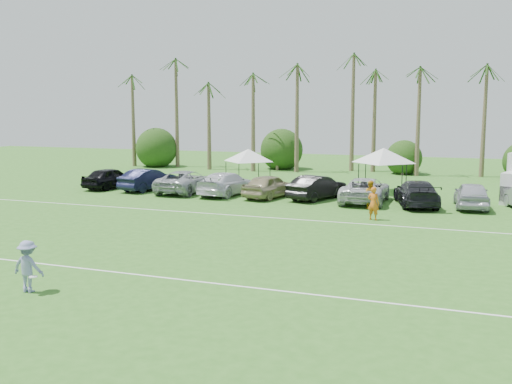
% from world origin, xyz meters
% --- Properties ---
extents(ground, '(120.00, 120.00, 0.00)m').
position_xyz_m(ground, '(0.00, 0.00, 0.00)').
color(ground, '#30671E').
rests_on(ground, ground).
extents(field_lines, '(80.00, 12.10, 0.01)m').
position_xyz_m(field_lines, '(0.00, 8.00, 0.01)').
color(field_lines, white).
rests_on(field_lines, ground).
extents(palm_tree_0, '(2.40, 2.40, 8.90)m').
position_xyz_m(palm_tree_0, '(-22.00, 38.00, 7.48)').
color(palm_tree_0, brown).
rests_on(palm_tree_0, ground).
extents(palm_tree_1, '(2.40, 2.40, 9.90)m').
position_xyz_m(palm_tree_1, '(-17.00, 38.00, 8.35)').
color(palm_tree_1, brown).
rests_on(palm_tree_1, ground).
extents(palm_tree_2, '(2.40, 2.40, 10.90)m').
position_xyz_m(palm_tree_2, '(-12.00, 38.00, 9.21)').
color(palm_tree_2, brown).
rests_on(palm_tree_2, ground).
extents(palm_tree_3, '(2.40, 2.40, 11.90)m').
position_xyz_m(palm_tree_3, '(-8.00, 38.00, 10.06)').
color(palm_tree_3, brown).
rests_on(palm_tree_3, ground).
extents(palm_tree_4, '(2.40, 2.40, 8.90)m').
position_xyz_m(palm_tree_4, '(-4.00, 38.00, 7.48)').
color(palm_tree_4, brown).
rests_on(palm_tree_4, ground).
extents(palm_tree_5, '(2.40, 2.40, 9.90)m').
position_xyz_m(palm_tree_5, '(0.00, 38.00, 8.35)').
color(palm_tree_5, brown).
rests_on(palm_tree_5, ground).
extents(palm_tree_6, '(2.40, 2.40, 10.90)m').
position_xyz_m(palm_tree_6, '(4.00, 38.00, 9.21)').
color(palm_tree_6, brown).
rests_on(palm_tree_6, ground).
extents(palm_tree_7, '(2.40, 2.40, 11.90)m').
position_xyz_m(palm_tree_7, '(8.00, 38.00, 10.06)').
color(palm_tree_7, brown).
rests_on(palm_tree_7, ground).
extents(palm_tree_8, '(2.40, 2.40, 8.90)m').
position_xyz_m(palm_tree_8, '(13.00, 38.00, 7.48)').
color(palm_tree_8, brown).
rests_on(palm_tree_8, ground).
extents(bush_tree_0, '(4.00, 4.00, 4.00)m').
position_xyz_m(bush_tree_0, '(-19.00, 39.00, 1.80)').
color(bush_tree_0, brown).
rests_on(bush_tree_0, ground).
extents(bush_tree_1, '(4.00, 4.00, 4.00)m').
position_xyz_m(bush_tree_1, '(-6.00, 39.00, 1.80)').
color(bush_tree_1, brown).
rests_on(bush_tree_1, ground).
extents(bush_tree_2, '(4.00, 4.00, 4.00)m').
position_xyz_m(bush_tree_2, '(6.00, 39.00, 1.80)').
color(bush_tree_2, brown).
rests_on(bush_tree_2, ground).
extents(sideline_player_a, '(0.75, 0.59, 1.80)m').
position_xyz_m(sideline_player_a, '(6.82, 15.31, 0.90)').
color(sideline_player_a, orange).
rests_on(sideline_player_a, ground).
extents(sideline_player_b, '(0.88, 0.72, 1.70)m').
position_xyz_m(sideline_player_b, '(6.08, 18.76, 0.85)').
color(sideline_player_b, orange).
rests_on(sideline_player_b, ground).
extents(canopy_tent_left, '(4.12, 4.12, 3.34)m').
position_xyz_m(canopy_tent_left, '(-4.51, 26.22, 2.86)').
color(canopy_tent_left, black).
rests_on(canopy_tent_left, ground).
extents(canopy_tent_right, '(4.57, 4.57, 3.70)m').
position_xyz_m(canopy_tent_right, '(5.83, 26.16, 3.17)').
color(canopy_tent_right, black).
rests_on(canopy_tent_right, ground).
extents(frisbee_player, '(1.12, 0.67, 1.69)m').
position_xyz_m(frisbee_player, '(-1.71, -0.87, 0.85)').
color(frisbee_player, '#7C84B0').
rests_on(frisbee_player, ground).
extents(parked_car_0, '(2.63, 4.91, 1.59)m').
position_xyz_m(parked_car_0, '(-13.67, 21.13, 0.79)').
color(parked_car_0, black).
rests_on(parked_car_0, ground).
extents(parked_car_1, '(2.58, 5.06, 1.59)m').
position_xyz_m(parked_car_1, '(-10.49, 21.24, 0.79)').
color(parked_car_1, black).
rests_on(parked_car_1, ground).
extents(parked_car_2, '(2.65, 5.72, 1.59)m').
position_xyz_m(parked_car_2, '(-7.31, 21.10, 0.79)').
color(parked_car_2, '#9B9EA3').
rests_on(parked_car_2, ground).
extents(parked_car_3, '(2.91, 5.72, 1.59)m').
position_xyz_m(parked_car_3, '(-4.13, 21.04, 0.79)').
color(parked_car_3, silver).
rests_on(parked_car_3, ground).
extents(parked_car_4, '(2.90, 4.97, 1.59)m').
position_xyz_m(parked_car_4, '(-0.95, 20.86, 0.79)').
color(parked_car_4, '#9A8E69').
rests_on(parked_car_4, ground).
extents(parked_car_5, '(3.26, 5.10, 1.59)m').
position_xyz_m(parked_car_5, '(2.23, 21.32, 0.79)').
color(parked_car_5, black).
rests_on(parked_car_5, ground).
extents(parked_car_6, '(2.75, 5.77, 1.59)m').
position_xyz_m(parked_car_6, '(5.41, 21.08, 0.79)').
color(parked_car_6, '#B6B7BC').
rests_on(parked_car_6, ground).
extents(parked_car_7, '(3.49, 5.85, 1.59)m').
position_xyz_m(parked_car_7, '(8.59, 20.86, 0.79)').
color(parked_car_7, black).
rests_on(parked_car_7, ground).
extents(parked_car_8, '(2.19, 4.78, 1.59)m').
position_xyz_m(parked_car_8, '(11.77, 21.13, 0.79)').
color(parked_car_8, '#A7AAB4').
rests_on(parked_car_8, ground).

